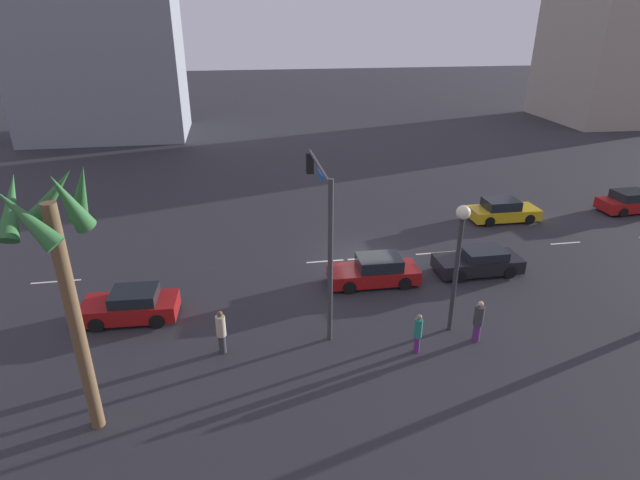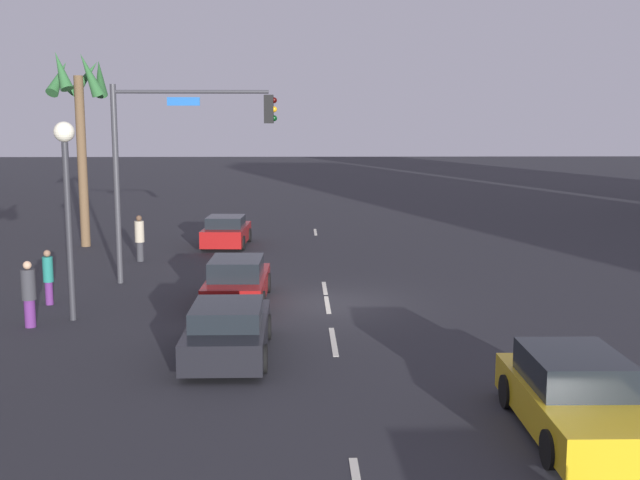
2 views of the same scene
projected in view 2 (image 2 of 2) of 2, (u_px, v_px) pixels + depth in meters
ground_plane at (327, 303)px, 23.51m from camera, size 220.00×220.00×0.00m
lane_stripe_2 at (334, 341)px, 19.36m from camera, size 2.59×0.14×0.01m
lane_stripe_3 at (327, 305)px, 23.33m from camera, size 2.28×0.14×0.01m
lane_stripe_4 at (325, 288)px, 25.69m from camera, size 2.02×0.14×0.01m
lane_stripe_5 at (315, 232)px, 39.12m from camera, size 2.34×0.14×0.01m
car_1 at (576, 398)px, 13.52m from camera, size 4.37×2.00×1.42m
car_2 at (228, 331)px, 18.10m from camera, size 4.34×1.95×1.30m
car_3 at (226, 232)px, 34.60m from camera, size 4.04×2.07×1.38m
car_4 at (237, 282)px, 23.56m from camera, size 4.43×1.95×1.41m
traffic_signal at (168, 150)px, 25.91m from camera, size 0.32×5.59×6.79m
streetlamp at (67, 181)px, 20.93m from camera, size 0.56×0.56×5.53m
pedestrian_0 at (48, 276)px, 23.22m from camera, size 0.44×0.44×1.69m
pedestrian_1 at (140, 237)px, 30.64m from camera, size 0.52×0.52×1.86m
pedestrian_2 at (29, 293)px, 20.62m from camera, size 0.52×0.52×1.82m
palm_tree_0 at (80, 103)px, 33.63m from camera, size 2.55×2.72×8.65m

